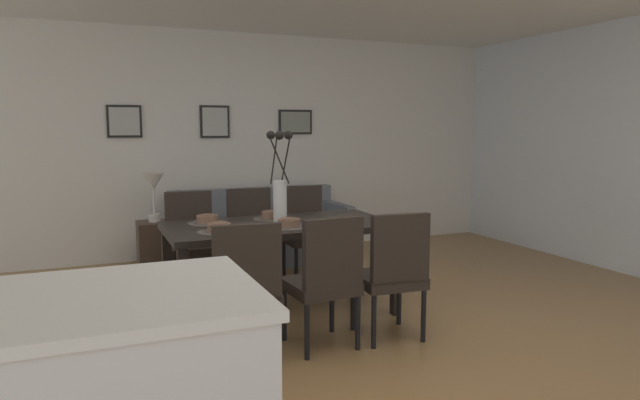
{
  "coord_description": "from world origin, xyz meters",
  "views": [
    {
      "loc": [
        -1.51,
        -3.37,
        1.5
      ],
      "look_at": [
        0.28,
        0.89,
        0.91
      ],
      "focal_mm": 31.73,
      "sensor_mm": 36.0,
      "label": 1
    }
  ],
  "objects_px": {
    "dining_chair_near_left": "(244,285)",
    "bowl_near_right": "(207,218)",
    "dining_table": "(280,232)",
    "dining_chair_far_right": "(252,232)",
    "centerpiece_vase": "(280,188)",
    "dining_chair_far_left": "(325,276)",
    "table_lamp": "(153,186)",
    "side_table": "(156,246)",
    "framed_picture_right": "(295,122)",
    "sofa": "(260,236)",
    "framed_picture_center": "(215,122)",
    "bowl_far_right": "(272,214)",
    "framed_picture_left": "(124,121)",
    "dining_chair_mid_left": "(393,269)",
    "bowl_far_left": "(289,222)",
    "dining_chair_mid_right": "(305,228)",
    "dining_chair_near_right": "(191,238)",
    "bowl_near_left": "(219,227)"
  },
  "relations": [
    {
      "from": "dining_chair_near_left",
      "to": "bowl_near_right",
      "type": "distance_m",
      "value": 1.1
    },
    {
      "from": "dining_table",
      "to": "dining_chair_far_right",
      "type": "relative_size",
      "value": 1.96
    },
    {
      "from": "dining_chair_near_left",
      "to": "centerpiece_vase",
      "type": "relative_size",
      "value": 1.25
    },
    {
      "from": "dining_chair_far_left",
      "to": "table_lamp",
      "type": "relative_size",
      "value": 1.8
    },
    {
      "from": "side_table",
      "to": "framed_picture_right",
      "type": "height_order",
      "value": "framed_picture_right"
    },
    {
      "from": "dining_chair_far_left",
      "to": "bowl_near_right",
      "type": "relative_size",
      "value": 5.41
    },
    {
      "from": "sofa",
      "to": "dining_chair_near_left",
      "type": "bearing_deg",
      "value": -108.77
    },
    {
      "from": "dining_table",
      "to": "side_table",
      "type": "bearing_deg",
      "value": 112.82
    },
    {
      "from": "dining_chair_far_right",
      "to": "framed_picture_center",
      "type": "height_order",
      "value": "framed_picture_center"
    },
    {
      "from": "bowl_far_right",
      "to": "table_lamp",
      "type": "bearing_deg",
      "value": 115.41
    },
    {
      "from": "framed_picture_left",
      "to": "side_table",
      "type": "bearing_deg",
      "value": -65.22
    },
    {
      "from": "framed_picture_right",
      "to": "dining_table",
      "type": "bearing_deg",
      "value": -113.24
    },
    {
      "from": "dining_chair_far_right",
      "to": "framed_picture_left",
      "type": "distance_m",
      "value": 2.04
    },
    {
      "from": "dining_chair_mid_left",
      "to": "bowl_far_left",
      "type": "height_order",
      "value": "dining_chair_mid_left"
    },
    {
      "from": "dining_chair_mid_left",
      "to": "framed_picture_center",
      "type": "relative_size",
      "value": 2.47
    },
    {
      "from": "bowl_near_right",
      "to": "framed_picture_center",
      "type": "distance_m",
      "value": 2.31
    },
    {
      "from": "dining_table",
      "to": "framed_picture_right",
      "type": "distance_m",
      "value": 2.67
    },
    {
      "from": "sofa",
      "to": "framed_picture_right",
      "type": "bearing_deg",
      "value": 38.19
    },
    {
      "from": "dining_chair_far_left",
      "to": "framed_picture_right",
      "type": "bearing_deg",
      "value": 73.05
    },
    {
      "from": "bowl_far_left",
      "to": "dining_chair_near_left",
      "type": "bearing_deg",
      "value": -129.38
    },
    {
      "from": "dining_chair_far_right",
      "to": "sofa",
      "type": "relative_size",
      "value": 0.47
    },
    {
      "from": "dining_chair_mid_right",
      "to": "bowl_far_left",
      "type": "height_order",
      "value": "dining_chair_mid_right"
    },
    {
      "from": "framed_picture_right",
      "to": "framed_picture_center",
      "type": "bearing_deg",
      "value": -180.0
    },
    {
      "from": "dining_chair_mid_left",
      "to": "bowl_near_right",
      "type": "xyz_separation_m",
      "value": [
        -1.07,
        1.08,
        0.27
      ]
    },
    {
      "from": "dining_chair_near_left",
      "to": "dining_chair_near_right",
      "type": "distance_m",
      "value": 1.7
    },
    {
      "from": "dining_chair_near_right",
      "to": "framed_picture_left",
      "type": "relative_size",
      "value": 2.52
    },
    {
      "from": "bowl_far_right",
      "to": "dining_chair_near_right",
      "type": "bearing_deg",
      "value": 131.78
    },
    {
      "from": "dining_chair_near_right",
      "to": "bowl_near_left",
      "type": "height_order",
      "value": "dining_chair_near_right"
    },
    {
      "from": "dining_chair_near_right",
      "to": "framed_picture_right",
      "type": "bearing_deg",
      "value": 43.34
    },
    {
      "from": "sofa",
      "to": "framed_picture_center",
      "type": "distance_m",
      "value": 1.43
    },
    {
      "from": "dining_chair_far_right",
      "to": "dining_chair_near_left",
      "type": "bearing_deg",
      "value": -107.51
    },
    {
      "from": "dining_chair_mid_left",
      "to": "sofa",
      "type": "distance_m",
      "value": 2.72
    },
    {
      "from": "dining_chair_near_right",
      "to": "table_lamp",
      "type": "bearing_deg",
      "value": 101.62
    },
    {
      "from": "dining_chair_mid_left",
      "to": "side_table",
      "type": "xyz_separation_m",
      "value": [
        -1.3,
        2.7,
        -0.25
      ]
    },
    {
      "from": "bowl_far_right",
      "to": "framed_picture_center",
      "type": "height_order",
      "value": "framed_picture_center"
    },
    {
      "from": "bowl_far_left",
      "to": "dining_chair_mid_left",
      "type": "bearing_deg",
      "value": -51.08
    },
    {
      "from": "dining_chair_near_right",
      "to": "bowl_near_right",
      "type": "bearing_deg",
      "value": -87.66
    },
    {
      "from": "dining_table",
      "to": "dining_chair_mid_right",
      "type": "height_order",
      "value": "dining_chair_mid_right"
    },
    {
      "from": "dining_chair_near_left",
      "to": "bowl_far_left",
      "type": "distance_m",
      "value": 0.88
    },
    {
      "from": "dining_chair_far_left",
      "to": "dining_chair_mid_left",
      "type": "bearing_deg",
      "value": -2.99
    },
    {
      "from": "centerpiece_vase",
      "to": "bowl_far_right",
      "type": "bearing_deg",
      "value": 90.26
    },
    {
      "from": "dining_chair_mid_right",
      "to": "sofa",
      "type": "distance_m",
      "value": 0.98
    },
    {
      "from": "dining_chair_far_right",
      "to": "side_table",
      "type": "xyz_separation_m",
      "value": [
        -0.78,
        0.94,
        -0.25
      ]
    },
    {
      "from": "dining_chair_far_right",
      "to": "bowl_near_right",
      "type": "xyz_separation_m",
      "value": [
        -0.56,
        -0.67,
        0.27
      ]
    },
    {
      "from": "bowl_far_right",
      "to": "framed_picture_right",
      "type": "distance_m",
      "value": 2.46
    },
    {
      "from": "dining_chair_far_right",
      "to": "bowl_far_left",
      "type": "relative_size",
      "value": 5.41
    },
    {
      "from": "dining_chair_far_left",
      "to": "bowl_far_left",
      "type": "height_order",
      "value": "dining_chair_far_left"
    },
    {
      "from": "dining_chair_near_right",
      "to": "framed_picture_center",
      "type": "relative_size",
      "value": 2.47
    },
    {
      "from": "bowl_far_left",
      "to": "framed_picture_right",
      "type": "relative_size",
      "value": 0.4
    },
    {
      "from": "dining_chair_mid_right",
      "to": "bowl_near_right",
      "type": "height_order",
      "value": "dining_chair_mid_right"
    }
  ]
}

